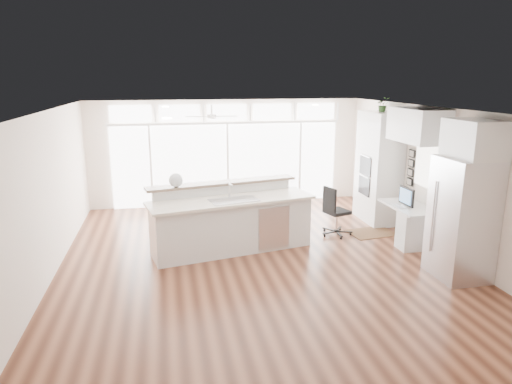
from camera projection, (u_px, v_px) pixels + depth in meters
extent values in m
cube|color=#482316|center=(258.00, 260.00, 8.34)|extent=(7.00, 8.00, 0.02)
cube|color=white|center=(258.00, 110.00, 7.68)|extent=(7.00, 8.00, 0.02)
cube|color=white|center=(227.00, 152.00, 11.82)|extent=(7.00, 0.04, 2.70)
cube|color=white|center=(346.00, 287.00, 4.21)|extent=(7.00, 0.04, 2.70)
cube|color=white|center=(46.00, 198.00, 7.34)|extent=(0.04, 8.00, 2.70)
cube|color=white|center=(438.00, 179.00, 8.68)|extent=(0.04, 8.00, 2.70)
cube|color=white|center=(228.00, 164.00, 11.83)|extent=(5.80, 0.06, 2.08)
cube|color=white|center=(227.00, 112.00, 11.51)|extent=(5.90, 0.06, 0.40)
cube|color=white|center=(428.00, 166.00, 8.91)|extent=(0.04, 0.85, 0.85)
cube|color=white|center=(212.00, 112.00, 10.30)|extent=(1.16, 1.16, 0.32)
cube|color=white|center=(256.00, 110.00, 7.88)|extent=(3.40, 3.00, 0.02)
cube|color=silver|center=(379.00, 167.00, 10.35)|extent=(0.64, 1.20, 2.50)
cube|color=silver|center=(408.00, 224.00, 9.13)|extent=(0.72, 1.30, 0.76)
cube|color=silver|center=(418.00, 125.00, 8.66)|extent=(0.64, 1.30, 0.64)
cube|color=silver|center=(462.00, 219.00, 7.41)|extent=(0.76, 0.90, 2.00)
cube|color=silver|center=(475.00, 139.00, 7.10)|extent=(0.64, 0.90, 0.60)
cube|color=black|center=(411.00, 168.00, 9.54)|extent=(0.06, 0.22, 0.80)
cube|color=silver|center=(232.00, 219.00, 8.66)|extent=(3.31, 1.79, 1.25)
cube|color=#382011|center=(371.00, 233.00, 9.76)|extent=(1.03, 0.80, 0.01)
cube|color=black|center=(337.00, 211.00, 9.53)|extent=(0.66, 0.63, 1.04)
sphere|color=silver|center=(176.00, 180.00, 8.47)|extent=(0.29, 0.29, 0.27)
cube|color=black|center=(407.00, 196.00, 8.98)|extent=(0.10, 0.49, 0.40)
cube|color=silver|center=(398.00, 206.00, 8.99)|extent=(0.15, 0.34, 0.02)
imported|color=#2D5022|center=(383.00, 106.00, 10.02)|extent=(0.32, 0.35, 0.25)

